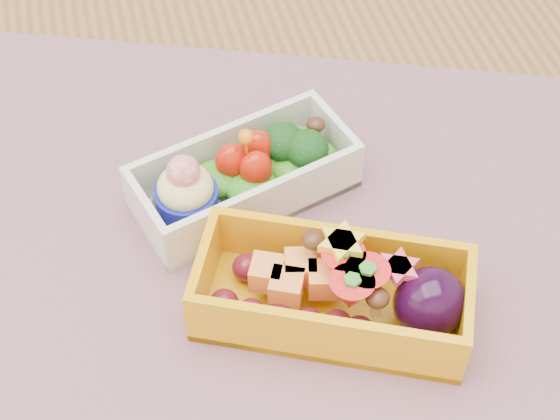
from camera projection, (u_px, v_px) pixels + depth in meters
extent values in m
cube|color=brown|center=(211.00, 248.00, 0.67)|extent=(1.20, 0.80, 0.04)
cylinder|color=brown|center=(552.00, 156.00, 1.25)|extent=(0.06, 0.06, 0.71)
cube|color=#8A5F71|center=(272.00, 251.00, 0.64)|extent=(0.69, 0.62, 0.00)
cube|color=silver|center=(244.00, 177.00, 0.65)|extent=(0.18, 0.12, 0.04)
ellipsoid|color=#57B625|center=(245.00, 183.00, 0.66)|extent=(0.17, 0.10, 0.02)
cylinder|color=#131A94|center=(187.00, 204.00, 0.64)|extent=(0.05, 0.05, 0.03)
sphere|color=red|center=(183.00, 172.00, 0.61)|extent=(0.02, 0.02, 0.02)
ellipsoid|color=#B61907|center=(232.00, 161.00, 0.65)|extent=(0.03, 0.02, 0.03)
ellipsoid|color=#B61907|center=(256.00, 169.00, 0.64)|extent=(0.03, 0.02, 0.03)
ellipsoid|color=#B61907|center=(258.00, 148.00, 0.65)|extent=(0.03, 0.02, 0.03)
sphere|color=orange|center=(246.00, 137.00, 0.63)|extent=(0.01, 0.01, 0.01)
ellipsoid|color=black|center=(283.00, 142.00, 0.66)|extent=(0.03, 0.03, 0.03)
ellipsoid|color=black|center=(307.00, 149.00, 0.65)|extent=(0.03, 0.03, 0.03)
ellipsoid|color=#3F2111|center=(316.00, 125.00, 0.67)|extent=(0.01, 0.01, 0.01)
cube|color=orange|center=(332.00, 293.00, 0.58)|extent=(0.20, 0.15, 0.05)
ellipsoid|color=#5A101F|center=(276.00, 297.00, 0.59)|extent=(0.11, 0.08, 0.02)
cube|color=orange|center=(294.00, 276.00, 0.58)|extent=(0.06, 0.05, 0.02)
cone|color=red|center=(342.00, 266.00, 0.58)|extent=(0.04, 0.04, 0.03)
cone|color=red|center=(366.00, 283.00, 0.57)|extent=(0.04, 0.04, 0.03)
cone|color=red|center=(351.00, 295.00, 0.56)|extent=(0.04, 0.04, 0.03)
cylinder|color=yellow|center=(342.00, 242.00, 0.57)|extent=(0.03, 0.03, 0.01)
cylinder|color=#E53F5B|center=(399.00, 268.00, 0.56)|extent=(0.03, 0.03, 0.01)
ellipsoid|color=#3F2111|center=(312.00, 256.00, 0.59)|extent=(0.02, 0.02, 0.01)
ellipsoid|color=#3F2111|center=(376.00, 305.00, 0.56)|extent=(0.02, 0.02, 0.01)
ellipsoid|color=black|center=(430.00, 303.00, 0.57)|extent=(0.05, 0.05, 0.05)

